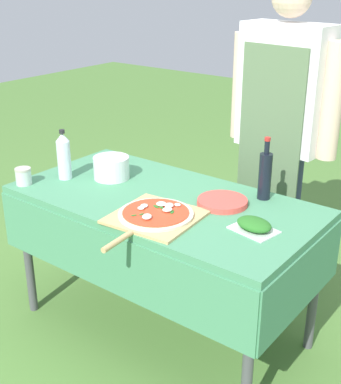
{
  "coord_description": "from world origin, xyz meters",
  "views": [
    {
      "loc": [
        1.41,
        -1.77,
        1.7
      ],
      "look_at": [
        0.04,
        0.0,
        0.76
      ],
      "focal_mm": 50.0,
      "sensor_mm": 36.0,
      "label": 1
    }
  ],
  "objects": [
    {
      "name": "pizza_on_peel",
      "position": [
        0.11,
        -0.19,
        0.74
      ],
      "size": [
        0.38,
        0.54,
        0.05
      ],
      "rotation": [
        0.0,
        0.0,
        0.09
      ],
      "color": "tan",
      "rests_on": "prep_table"
    },
    {
      "name": "person_cook",
      "position": [
        0.24,
        0.68,
        0.99
      ],
      "size": [
        0.62,
        0.25,
        1.67
      ],
      "rotation": [
        0.0,
        0.0,
        3.03
      ],
      "color": "#333D56",
      "rests_on": "ground"
    },
    {
      "name": "herb_container",
      "position": [
        0.5,
        -0.04,
        0.75
      ],
      "size": [
        0.2,
        0.16,
        0.05
      ],
      "rotation": [
        0.0,
        0.0,
        -0.18
      ],
      "color": "silver",
      "rests_on": "prep_table"
    },
    {
      "name": "mixing_tub",
      "position": [
        -0.36,
        0.04,
        0.78
      ],
      "size": [
        0.18,
        0.18,
        0.11
      ],
      "primitive_type": "cylinder",
      "color": "silver",
      "rests_on": "prep_table"
    },
    {
      "name": "oil_bottle",
      "position": [
        0.37,
        0.28,
        0.84
      ],
      "size": [
        0.06,
        0.06,
        0.29
      ],
      "color": "black",
      "rests_on": "prep_table"
    },
    {
      "name": "prep_table",
      "position": [
        0.0,
        0.0,
        0.64
      ],
      "size": [
        1.44,
        0.75,
        0.72
      ],
      "color": "#478960",
      "rests_on": "ground"
    },
    {
      "name": "ground_plane",
      "position": [
        0.0,
        0.0,
        0.0
      ],
      "size": [
        12.0,
        12.0,
        0.0
      ],
      "primitive_type": "plane",
      "color": "#517F38"
    },
    {
      "name": "plate_stack",
      "position": [
        0.26,
        0.1,
        0.73
      ],
      "size": [
        0.23,
        0.23,
        0.02
      ],
      "color": "#DB4C42",
      "rests_on": "prep_table"
    },
    {
      "name": "sauce_jar",
      "position": [
        -0.64,
        -0.28,
        0.76
      ],
      "size": [
        0.08,
        0.08,
        0.08
      ],
      "color": "silver",
      "rests_on": "prep_table"
    },
    {
      "name": "water_bottle",
      "position": [
        -0.54,
        -0.1,
        0.84
      ],
      "size": [
        0.07,
        0.07,
        0.25
      ],
      "color": "silver",
      "rests_on": "prep_table"
    }
  ]
}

